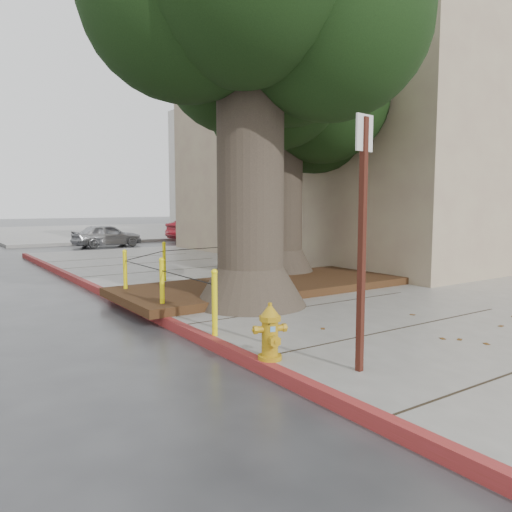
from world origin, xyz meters
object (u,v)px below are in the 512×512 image
at_px(fire_hydrant, 270,332).
at_px(car_red, 206,229).
at_px(signpost, 362,229).
at_px(car_silver, 107,235).

bearing_deg(fire_hydrant, car_red, 79.28).
bearing_deg(fire_hydrant, signpost, -40.55).
bearing_deg(car_red, fire_hydrant, 153.73).
height_order(fire_hydrant, car_silver, car_silver).
height_order(fire_hydrant, signpost, signpost).
xyz_separation_m(fire_hydrant, signpost, (0.58, -0.88, 1.24)).
height_order(signpost, car_red, signpost).
bearing_deg(car_silver, signpost, 165.54).
xyz_separation_m(signpost, car_red, (8.94, 19.94, -1.04)).
bearing_deg(car_silver, fire_hydrant, 163.35).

